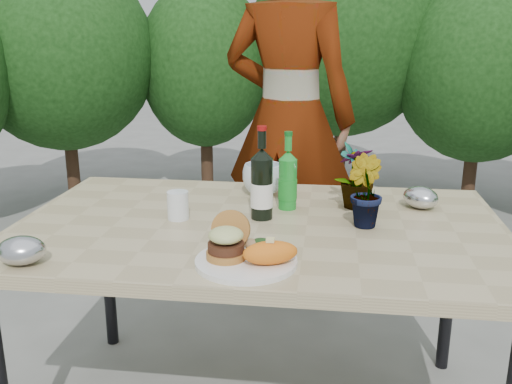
# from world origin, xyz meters

# --- Properties ---
(patio_table) EXTENTS (1.60, 1.00, 0.75)m
(patio_table) POSITION_xyz_m (0.00, 0.00, 0.69)
(patio_table) COLOR tan
(patio_table) RESTS_ON ground
(shrub_hedge) EXTENTS (6.92, 5.10, 2.24)m
(shrub_hedge) POSITION_xyz_m (0.13, 1.73, 1.15)
(shrub_hedge) COLOR #382316
(shrub_hedge) RESTS_ON ground
(dinner_plate) EXTENTS (0.28, 0.28, 0.01)m
(dinner_plate) POSITION_xyz_m (0.01, -0.34, 0.76)
(dinner_plate) COLOR white
(dinner_plate) RESTS_ON patio_table
(burger_stack) EXTENTS (0.11, 0.16, 0.11)m
(burger_stack) POSITION_xyz_m (-0.05, -0.32, 0.81)
(burger_stack) COLOR #B7722D
(burger_stack) RESTS_ON dinner_plate
(sweet_potato) EXTENTS (0.17, 0.12, 0.06)m
(sweet_potato) POSITION_xyz_m (0.08, -0.36, 0.80)
(sweet_potato) COLOR orange
(sweet_potato) RESTS_ON dinner_plate
(grilled_veg) EXTENTS (0.08, 0.05, 0.03)m
(grilled_veg) POSITION_xyz_m (0.03, -0.25, 0.78)
(grilled_veg) COLOR olive
(grilled_veg) RESTS_ON dinner_plate
(wine_bottle) EXTENTS (0.08, 0.08, 0.31)m
(wine_bottle) POSITION_xyz_m (0.00, 0.05, 0.87)
(wine_bottle) COLOR black
(wine_bottle) RESTS_ON patio_table
(sparkling_water) EXTENTS (0.07, 0.07, 0.28)m
(sparkling_water) POSITION_xyz_m (0.08, 0.17, 0.85)
(sparkling_water) COLOR #198C27
(sparkling_water) RESTS_ON patio_table
(plastic_cup) EXTENTS (0.07, 0.07, 0.09)m
(plastic_cup) POSITION_xyz_m (-0.28, 0.01, 0.80)
(plastic_cup) COLOR white
(plastic_cup) RESTS_ON patio_table
(seedling_left) EXTENTS (0.14, 0.15, 0.23)m
(seedling_left) POSITION_xyz_m (0.31, 0.22, 0.87)
(seedling_left) COLOR #20561D
(seedling_left) RESTS_ON patio_table
(seedling_mid) EXTENTS (0.16, 0.16, 0.23)m
(seedling_mid) POSITION_xyz_m (0.34, 0.03, 0.87)
(seedling_mid) COLOR #22581E
(seedling_mid) RESTS_ON patio_table
(seedling_right) EXTENTS (0.16, 0.16, 0.22)m
(seedling_right) POSITION_xyz_m (0.32, 0.22, 0.86)
(seedling_right) COLOR #2C6121
(seedling_right) RESTS_ON patio_table
(blue_bowl) EXTENTS (0.18, 0.18, 0.12)m
(blue_bowl) POSITION_xyz_m (-0.03, 0.33, 0.81)
(blue_bowl) COLOR silver
(blue_bowl) RESTS_ON patio_table
(foil_packet_left) EXTENTS (0.14, 0.12, 0.08)m
(foil_packet_left) POSITION_xyz_m (-0.60, -0.42, 0.79)
(foil_packet_left) COLOR #B0B2B8
(foil_packet_left) RESTS_ON patio_table
(foil_packet_right) EXTENTS (0.17, 0.17, 0.08)m
(foil_packet_right) POSITION_xyz_m (0.55, 0.24, 0.79)
(foil_packet_right) COLOR silver
(foil_packet_right) RESTS_ON patio_table
(person) EXTENTS (0.77, 0.60, 1.86)m
(person) POSITION_xyz_m (0.01, 1.08, 0.93)
(person) COLOR #A36F51
(person) RESTS_ON ground
(terracotta_pot) EXTENTS (0.17, 0.17, 0.14)m
(terracotta_pot) POSITION_xyz_m (-1.59, 1.87, 0.07)
(terracotta_pot) COLOR #A3572A
(terracotta_pot) RESTS_ON ground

